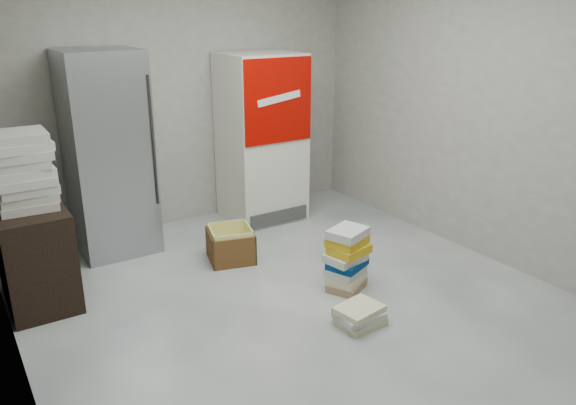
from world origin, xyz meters
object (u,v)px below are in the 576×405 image
(coke_cooler, at_px, (262,138))
(phonebook_stack_main, at_px, (347,259))
(wood_shelf, at_px, (35,255))
(cardboard_box, at_px, (231,247))
(steel_fridge, at_px, (108,154))

(coke_cooler, distance_m, phonebook_stack_main, 2.00)
(wood_shelf, xyz_separation_m, cardboard_box, (1.64, -0.13, -0.27))
(phonebook_stack_main, bearing_deg, coke_cooler, 61.90)
(steel_fridge, xyz_separation_m, coke_cooler, (1.65, -0.01, -0.05))
(steel_fridge, height_order, phonebook_stack_main, steel_fridge)
(phonebook_stack_main, bearing_deg, wood_shelf, 132.67)
(steel_fridge, bearing_deg, phonebook_stack_main, -53.71)
(steel_fridge, bearing_deg, cardboard_box, -46.51)
(phonebook_stack_main, relative_size, cardboard_box, 1.09)
(cardboard_box, bearing_deg, phonebook_stack_main, -46.30)
(steel_fridge, xyz_separation_m, wood_shelf, (-0.83, -0.73, -0.55))
(steel_fridge, distance_m, wood_shelf, 1.23)
(coke_cooler, relative_size, cardboard_box, 3.69)
(wood_shelf, relative_size, cardboard_box, 1.64)
(phonebook_stack_main, xyz_separation_m, cardboard_box, (-0.57, 1.02, -0.13))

